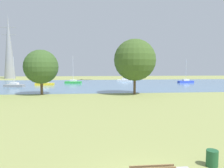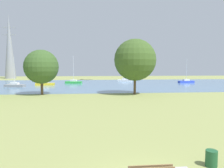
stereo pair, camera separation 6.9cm
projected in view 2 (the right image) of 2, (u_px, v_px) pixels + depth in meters
ground_plane at (109, 101)px, 29.99m from camera, size 160.00×160.00×0.00m
litter_bin at (211, 158)px, 10.12m from camera, size 0.56×0.56×0.80m
water_surface at (101, 84)px, 57.78m from camera, size 140.00×40.00×0.02m
sailboat_white at (125, 80)px, 69.76m from camera, size 5.03×2.90×6.36m
sailboat_yellow at (45, 84)px, 54.59m from camera, size 4.82×1.58×6.88m
sailboat_blue at (186, 81)px, 63.32m from camera, size 4.94×2.03×7.20m
sailboat_green at (74, 82)px, 60.88m from camera, size 5.01×2.50×8.01m
sailboat_gray at (15, 85)px, 49.98m from camera, size 5.00×2.39×7.23m
tree_west_near at (41, 67)px, 35.92m from camera, size 5.90×5.90×7.82m
tree_west_far at (135, 60)px, 36.36m from camera, size 7.34×7.34×9.74m
electricity_pylon at (9, 47)px, 85.94m from camera, size 6.40×4.40×26.32m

